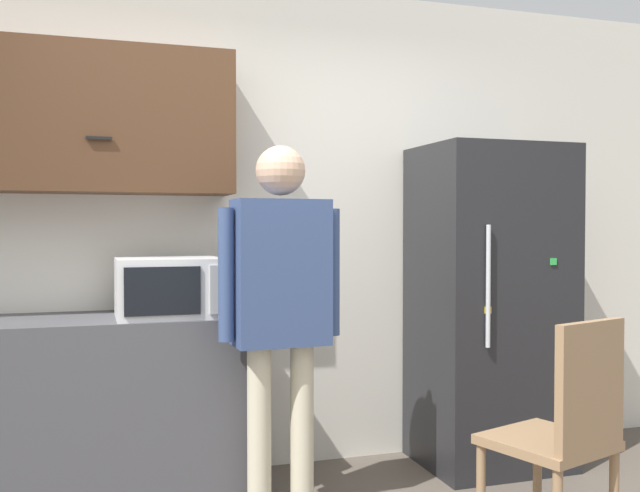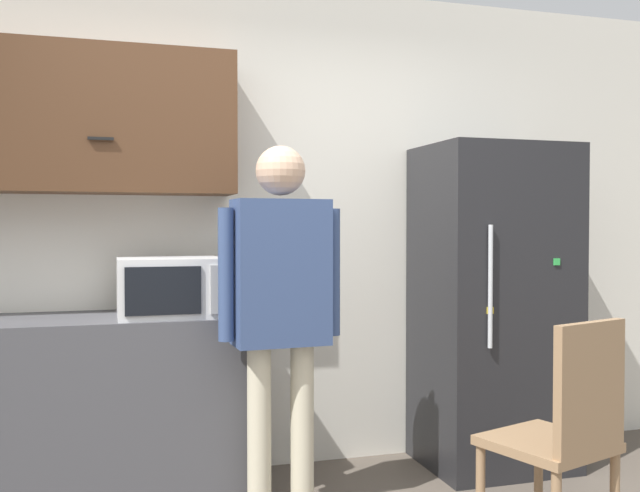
{
  "view_description": "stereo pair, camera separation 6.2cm",
  "coord_description": "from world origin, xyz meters",
  "px_view_note": "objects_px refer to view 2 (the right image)",
  "views": [
    {
      "loc": [
        -0.86,
        -2.16,
        1.35
      ],
      "look_at": [
        0.14,
        0.95,
        1.27
      ],
      "focal_mm": 40.0,
      "sensor_mm": 36.0,
      "label": 1
    },
    {
      "loc": [
        -0.8,
        -2.18,
        1.35
      ],
      "look_at": [
        0.14,
        0.95,
        1.27
      ],
      "focal_mm": 40.0,
      "sensor_mm": 36.0,
      "label": 2
    }
  ],
  "objects_px": {
    "refrigerator": "(493,306)",
    "chair": "(565,427)",
    "person": "(281,291)",
    "microwave": "(169,287)"
  },
  "relations": [
    {
      "from": "refrigerator",
      "to": "chair",
      "type": "bearing_deg",
      "value": -105.66
    },
    {
      "from": "chair",
      "to": "refrigerator",
      "type": "bearing_deg",
      "value": -123.68
    },
    {
      "from": "microwave",
      "to": "chair",
      "type": "relative_size",
      "value": 0.5
    },
    {
      "from": "refrigerator",
      "to": "chair",
      "type": "relative_size",
      "value": 1.84
    },
    {
      "from": "chair",
      "to": "microwave",
      "type": "bearing_deg",
      "value": -53.58
    },
    {
      "from": "person",
      "to": "refrigerator",
      "type": "relative_size",
      "value": 0.95
    },
    {
      "from": "microwave",
      "to": "refrigerator",
      "type": "relative_size",
      "value": 0.27
    },
    {
      "from": "person",
      "to": "chair",
      "type": "height_order",
      "value": "person"
    },
    {
      "from": "microwave",
      "to": "refrigerator",
      "type": "bearing_deg",
      "value": 1.03
    },
    {
      "from": "microwave",
      "to": "person",
      "type": "relative_size",
      "value": 0.28
    }
  ]
}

